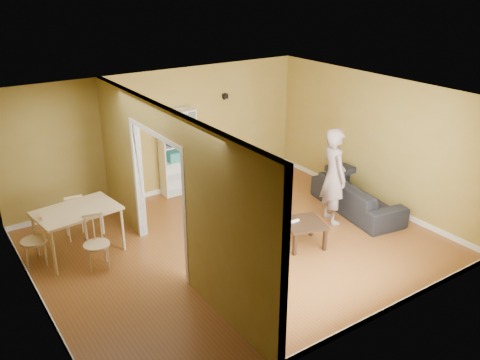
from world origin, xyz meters
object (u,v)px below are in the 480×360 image
object	(u,v)px
bookshelf	(177,152)
dining_table	(77,214)
sofa	(357,192)
person	(334,168)
chair_left	(34,239)
chair_near	(96,243)
chair_far	(74,215)
coffee_table	(304,226)

from	to	relation	value
bookshelf	dining_table	xyz separation A→B (m)	(-2.55, -1.37, -0.17)
sofa	dining_table	world-z (taller)	dining_table
person	bookshelf	size ratio (longest dim) A/B	1.19
chair_left	chair_near	distance (m)	1.03
chair_near	chair_far	xyz separation A→B (m)	(0.02, 1.20, -0.01)
sofa	bookshelf	xyz separation A→B (m)	(-2.46, 2.80, 0.50)
chair_left	chair_far	xyz separation A→B (m)	(0.81, 0.53, -0.02)
sofa	dining_table	bearing A→B (deg)	83.65
sofa	coffee_table	bearing A→B (deg)	113.81
sofa	person	size ratio (longest dim) A/B	0.98
chair_near	chair_far	size ratio (longest dim) A/B	1.03
person	chair_near	bearing A→B (deg)	93.79
chair_near	bookshelf	bearing A→B (deg)	50.40
person	chair_near	size ratio (longest dim) A/B	2.39
chair_far	chair_left	bearing A→B (deg)	40.39
chair_left	person	bearing A→B (deg)	85.38
person	chair_far	world-z (taller)	person
chair_near	sofa	bearing A→B (deg)	2.34
dining_table	chair_near	bearing A→B (deg)	-82.67
chair_left	chair_near	bearing A→B (deg)	61.84
bookshelf	chair_near	size ratio (longest dim) A/B	2.01
sofa	chair_left	bearing A→B (deg)	85.02
person	chair_left	xyz separation A→B (m)	(-5.01, 1.52, -0.62)
bookshelf	chair_left	world-z (taller)	bookshelf
bookshelf	chair_far	distance (m)	2.62
person	chair_far	bearing A→B (deg)	79.12
chair_left	chair_far	distance (m)	0.97
sofa	coffee_table	xyz separation A→B (m)	(-1.75, -0.44, -0.03)
sofa	chair_far	size ratio (longest dim) A/B	2.41
bookshelf	chair_near	distance (m)	3.20
bookshelf	coffee_table	bearing A→B (deg)	-77.70
dining_table	chair_left	distance (m)	0.76
coffee_table	chair_left	bearing A→B (deg)	154.05
chair_far	bookshelf	bearing A→B (deg)	-155.56
chair_far	person	bearing A→B (deg)	160.87
sofa	chair_far	distance (m)	5.31
chair_far	chair_near	bearing A→B (deg)	95.89
sofa	chair_near	distance (m)	5.00
person	sofa	bearing A→B (deg)	-72.32
bookshelf	chair_left	size ratio (longest dim) A/B	2.00
bookshelf	chair_left	bearing A→B (deg)	-158.11
person	coffee_table	xyz separation A→B (m)	(-1.04, -0.41, -0.70)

